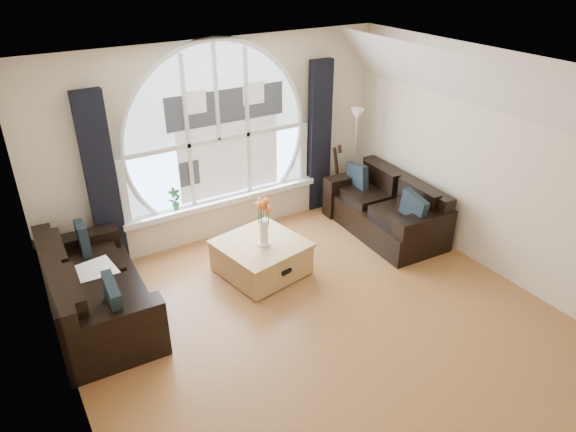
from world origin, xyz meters
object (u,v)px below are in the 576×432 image
object	(u,v)px
vase_flowers	(263,217)
potted_plant	(175,199)
coffee_chest	(261,256)
guitar	(334,175)
sofa_left	(96,289)
sofa_right	(385,207)
floor_lamp	(354,160)

from	to	relation	value
vase_flowers	potted_plant	world-z (taller)	vase_flowers
coffee_chest	guitar	distance (m)	2.17
sofa_left	vase_flowers	world-z (taller)	vase_flowers
vase_flowers	sofa_left	bearing A→B (deg)	174.40
guitar	potted_plant	xyz separation A→B (m)	(-2.52, 0.14, 0.18)
coffee_chest	guitar	bearing A→B (deg)	18.68
guitar	vase_flowers	bearing A→B (deg)	-155.53
coffee_chest	vase_flowers	bearing A→B (deg)	-93.26
sofa_right	coffee_chest	size ratio (longest dim) A/B	1.83
sofa_right	vase_flowers	xyz separation A→B (m)	(-2.01, -0.08, 0.43)
potted_plant	sofa_right	bearing A→B (deg)	-23.88
sofa_right	coffee_chest	bearing A→B (deg)	-176.84
guitar	sofa_right	bearing A→B (deg)	-88.55
vase_flowers	guitar	size ratio (longest dim) A/B	0.66
guitar	potted_plant	distance (m)	2.53
coffee_chest	floor_lamp	xyz separation A→B (m)	(2.10, 0.87, 0.56)
vase_flowers	guitar	world-z (taller)	vase_flowers
sofa_right	sofa_left	bearing A→B (deg)	-178.77
sofa_left	vase_flowers	size ratio (longest dim) A/B	2.73
sofa_left	sofa_right	world-z (taller)	sofa_left
vase_flowers	potted_plant	xyz separation A→B (m)	(-0.66, 1.26, -0.12)
coffee_chest	floor_lamp	distance (m)	2.34
sofa_right	vase_flowers	bearing A→B (deg)	-174.87
sofa_right	floor_lamp	world-z (taller)	floor_lamp
sofa_right	floor_lamp	xyz separation A→B (m)	(0.08, 0.86, 0.40)
sofa_right	vase_flowers	distance (m)	2.06
sofa_right	floor_lamp	size ratio (longest dim) A/B	1.12
sofa_right	vase_flowers	size ratio (longest dim) A/B	2.56
coffee_chest	floor_lamp	bearing A→B (deg)	11.72
sofa_left	sofa_right	size ratio (longest dim) A/B	1.07
sofa_right	coffee_chest	xyz separation A→B (m)	(-2.02, -0.01, -0.16)
sofa_left	sofa_right	xyz separation A→B (m)	(4.00, -0.12, 0.00)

